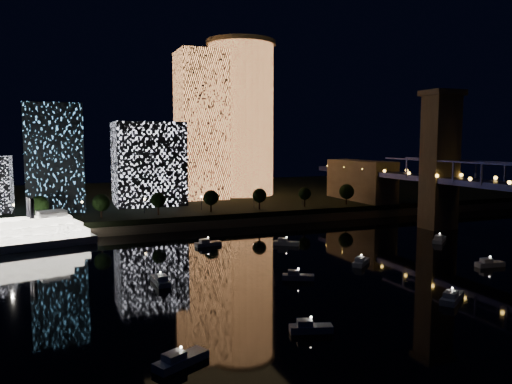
% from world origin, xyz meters
% --- Properties ---
extents(ground, '(520.00, 520.00, 0.00)m').
position_xyz_m(ground, '(0.00, 0.00, 0.00)').
color(ground, black).
rests_on(ground, ground).
extents(far_bank, '(420.00, 160.00, 5.00)m').
position_xyz_m(far_bank, '(0.00, 160.00, 2.50)').
color(far_bank, black).
rests_on(far_bank, ground).
extents(seawall, '(420.00, 6.00, 3.00)m').
position_xyz_m(seawall, '(0.00, 82.00, 1.50)').
color(seawall, '#6B5E4C').
rests_on(seawall, ground).
extents(tower_cylindrical, '(34.00, 34.00, 75.46)m').
position_xyz_m(tower_cylindrical, '(22.19, 141.72, 42.86)').
color(tower_cylindrical, '#EC8D4B').
rests_on(tower_cylindrical, far_bank).
extents(tower_rectangular, '(21.32, 21.32, 67.82)m').
position_xyz_m(tower_rectangular, '(-0.57, 133.48, 38.91)').
color(tower_rectangular, '#EC8D4B').
rests_on(tower_rectangular, far_bank).
extents(midrise_blocks, '(110.47, 33.73, 40.98)m').
position_xyz_m(midrise_blocks, '(-65.66, 120.50, 22.01)').
color(midrise_blocks, silver).
rests_on(midrise_blocks, far_bank).
extents(riverboat, '(52.50, 22.24, 15.53)m').
position_xyz_m(riverboat, '(-79.83, 67.78, 3.98)').
color(riverboat, silver).
rests_on(riverboat, ground).
extents(motorboats, '(105.96, 81.68, 2.78)m').
position_xyz_m(motorboats, '(0.83, 6.38, 0.81)').
color(motorboats, silver).
rests_on(motorboats, ground).
extents(esplanade_trees, '(166.43, 6.74, 8.87)m').
position_xyz_m(esplanade_trees, '(-38.07, 88.00, 10.47)').
color(esplanade_trees, black).
rests_on(esplanade_trees, far_bank).
extents(street_lamps, '(132.70, 0.70, 5.65)m').
position_xyz_m(street_lamps, '(-34.00, 94.00, 9.02)').
color(street_lamps, black).
rests_on(street_lamps, far_bank).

